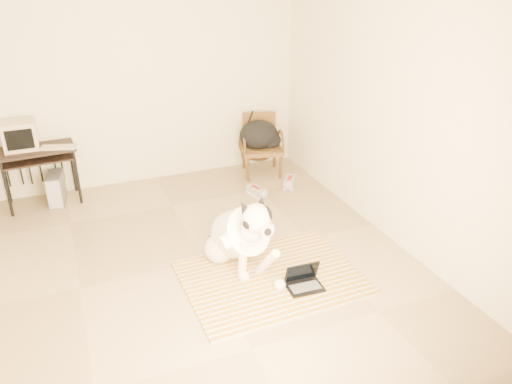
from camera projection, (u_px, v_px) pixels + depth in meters
floor at (203, 261)px, 4.96m from camera, size 4.50×4.50×0.00m
wall_back at (147, 79)px, 6.26m from camera, size 4.50×0.00×4.50m
wall_front at (319, 264)px, 2.50m from camera, size 4.50×0.00×4.50m
wall_right at (386, 108)px, 5.06m from camera, size 0.00×4.50×4.50m
rug at (272, 278)px, 4.69m from camera, size 1.64×1.27×0.02m
dog at (241, 236)px, 4.74m from camera, size 0.57×1.16×0.87m
laptop at (304, 281)px, 4.53m from camera, size 0.33×0.25×0.23m
computer_desk at (37, 157)px, 5.87m from camera, size 0.88×0.53×0.71m
crt_monitor at (20, 135)px, 5.77m from camera, size 0.37×0.36×0.33m
desk_keyboard at (58, 147)px, 5.84m from camera, size 0.42×0.25×0.03m
pc_tower at (56, 189)px, 6.07m from camera, size 0.23×0.42×0.37m
rattan_chair at (261, 145)px, 6.84m from camera, size 0.64×0.62×0.81m
backpack at (261, 136)px, 6.73m from camera, size 0.57×0.44×0.39m
sneaker_left at (257, 192)px, 6.32m from camera, size 0.20×0.32×0.10m
sneaker_right at (290, 182)px, 6.57m from camera, size 0.28×0.33×0.11m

